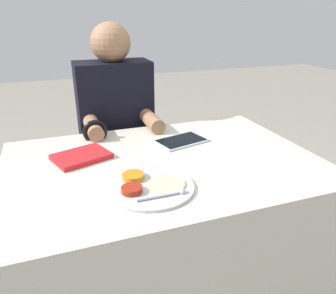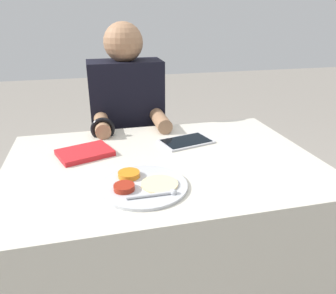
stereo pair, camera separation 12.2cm
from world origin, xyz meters
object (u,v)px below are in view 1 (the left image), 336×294
Objects in this scene: person_diner at (118,150)px; red_notebook at (82,157)px; tablet_device at (181,141)px; thali_tray at (149,186)px.

red_notebook is at bearing -116.47° from person_diner.
thali_tray is at bearing -126.17° from tablet_device.
red_notebook is at bearing 120.29° from thali_tray.
person_diner is at bearing 86.71° from thali_tray.
tablet_device is at bearing 4.61° from red_notebook.
tablet_device is (0.25, 0.34, -0.00)m from thali_tray.
tablet_device is at bearing 53.83° from thali_tray.
tablet_device is at bearing -63.43° from person_diner.
thali_tray reaches higher than tablet_device.
red_notebook is at bearing -175.39° from tablet_device.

